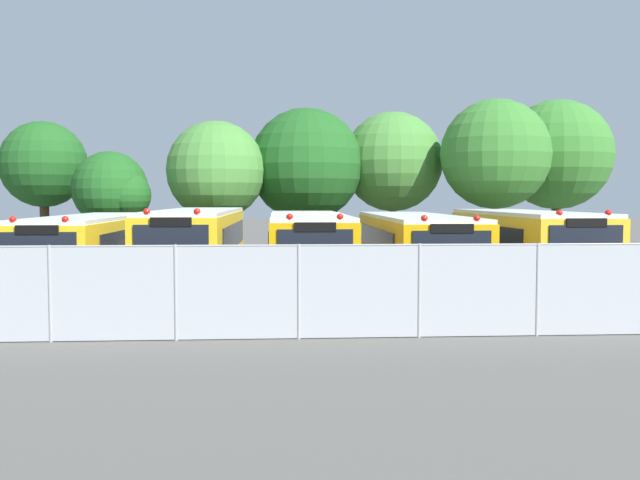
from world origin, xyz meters
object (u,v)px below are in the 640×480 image
tree_6 (556,154)px  tree_4 (391,163)px  tree_0 (44,163)px  tree_1 (114,191)px  school_bus_2 (307,247)px  school_bus_3 (414,247)px  tree_3 (305,164)px  school_bus_1 (197,245)px  school_bus_4 (525,245)px  tree_2 (214,169)px  school_bus_0 (91,248)px  tree_5 (497,155)px

tree_6 → tree_4: bearing=174.2°
tree_4 → tree_0: bearing=-177.9°
tree_1 → tree_4: (12.29, 2.42, 1.31)m
school_bus_2 → school_bus_3: school_bus_2 is taller
tree_3 → school_bus_1: bearing=-113.2°
school_bus_4 → school_bus_2: bearing=-0.9°
tree_2 → tree_6: 15.75m
tree_0 → tree_2: bearing=-10.5°
school_bus_0 → tree_2: size_ratio=1.71×
tree_0 → tree_6: bearing=-0.5°
tree_5 → tree_4: bearing=146.3°
school_bus_2 → school_bus_3: 3.60m
tree_6 → tree_1: bearing=-175.3°
school_bus_2 → tree_3: tree_3 is taller
tree_1 → school_bus_0: bearing=-83.6°
school_bus_3 → tree_3: bearing=-69.8°
school_bus_3 → tree_6: size_ratio=1.46×
tree_5 → school_bus_4: bearing=-99.8°
school_bus_4 → tree_5: (1.26, 7.33, 3.44)m
tree_0 → tree_3: (11.66, -0.21, -0.04)m
school_bus_4 → tree_4: size_ratio=1.35×
tree_6 → tree_2: bearing=-175.6°
tree_1 → tree_2: tree_2 is taller
school_bus_2 → tree_4: tree_4 is taller
school_bus_0 → tree_1: tree_1 is taller
school_bus_4 → tree_2: tree_2 is taller
school_bus_1 → tree_5: size_ratio=1.47×
tree_0 → tree_1: 4.10m
school_bus_0 → tree_0: tree_0 is taller
school_bus_1 → tree_3: bearing=-111.9°
tree_0 → tree_2: size_ratio=1.01×
school_bus_4 → tree_4: tree_4 is taller
tree_4 → tree_5: tree_5 is taller
school_bus_2 → tree_6: size_ratio=1.40×
tree_1 → tree_6: tree_6 is taller
school_bus_1 → tree_2: size_ratio=1.69×
school_bus_4 → tree_3: tree_3 is taller
school_bus_2 → tree_6: (12.01, 9.37, 3.66)m
school_bus_2 → school_bus_1: bearing=-3.0°
tree_0 → tree_4: bearing=2.1°
school_bus_4 → tree_1: 17.17m
tree_4 → school_bus_1: bearing=-128.8°
school_bus_1 → school_bus_4: size_ratio=1.13×
tree_0 → school_bus_0: bearing=-65.2°
tree_2 → school_bus_4: bearing=-36.5°
tree_4 → tree_5: 5.05m
tree_2 → tree_6: (15.68, 1.22, 0.80)m
school_bus_4 → school_bus_0: bearing=-2.4°
school_bus_0 → tree_6: 21.43m
tree_4 → school_bus_4: bearing=-73.9°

